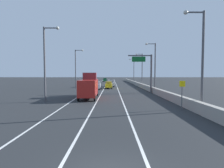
% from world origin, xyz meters
% --- Properties ---
extents(ground_plane, '(320.00, 320.00, 0.00)m').
position_xyz_m(ground_plane, '(0.00, 64.00, 0.00)').
color(ground_plane, '#26282B').
extents(lane_stripe_left, '(0.16, 130.00, 0.00)m').
position_xyz_m(lane_stripe_left, '(-5.50, 55.00, 0.00)').
color(lane_stripe_left, silver).
rests_on(lane_stripe_left, ground_plane).
extents(lane_stripe_center, '(0.16, 130.00, 0.00)m').
position_xyz_m(lane_stripe_center, '(-2.00, 55.00, 0.00)').
color(lane_stripe_center, silver).
rests_on(lane_stripe_center, ground_plane).
extents(lane_stripe_right, '(0.16, 130.00, 0.00)m').
position_xyz_m(lane_stripe_right, '(1.50, 55.00, 0.00)').
color(lane_stripe_right, silver).
rests_on(lane_stripe_right, ground_plane).
extents(jersey_barrier_right, '(0.60, 120.00, 1.10)m').
position_xyz_m(jersey_barrier_right, '(8.27, 40.00, 0.55)').
color(jersey_barrier_right, '#9E998E').
rests_on(jersey_barrier_right, ground_plane).
extents(overhead_sign_gantry, '(4.68, 0.36, 7.50)m').
position_xyz_m(overhead_sign_gantry, '(6.93, 29.05, 4.73)').
color(overhead_sign_gantry, '#47474C').
rests_on(overhead_sign_gantry, ground_plane).
extents(speed_advisory_sign, '(0.60, 0.11, 3.00)m').
position_xyz_m(speed_advisory_sign, '(7.37, 12.81, 1.76)').
color(speed_advisory_sign, '#4C4C51').
rests_on(speed_advisory_sign, ground_plane).
extents(lamp_post_right_near, '(2.14, 0.44, 10.01)m').
position_xyz_m(lamp_post_right_near, '(8.86, 12.17, 5.75)').
color(lamp_post_right_near, '#4C4C51').
rests_on(lamp_post_right_near, ground_plane).
extents(lamp_post_right_second, '(2.14, 0.44, 10.01)m').
position_xyz_m(lamp_post_right_second, '(8.49, 30.55, 5.75)').
color(lamp_post_right_second, '#4C4C51').
rests_on(lamp_post_right_second, ground_plane).
extents(lamp_post_right_third, '(2.14, 0.44, 10.01)m').
position_xyz_m(lamp_post_right_third, '(8.96, 48.93, 5.75)').
color(lamp_post_right_third, '#4C4C51').
rests_on(lamp_post_right_third, ground_plane).
extents(lamp_post_right_fourth, '(2.14, 0.44, 10.01)m').
position_xyz_m(lamp_post_right_fourth, '(8.68, 67.30, 5.75)').
color(lamp_post_right_fourth, '#4C4C51').
rests_on(lamp_post_right_fourth, ground_plane).
extents(lamp_post_left_near, '(2.14, 0.44, 10.01)m').
position_xyz_m(lamp_post_left_near, '(-8.67, 18.17, 5.75)').
color(lamp_post_left_near, '#4C4C51').
rests_on(lamp_post_left_near, ground_plane).
extents(lamp_post_left_mid, '(2.14, 0.44, 10.01)m').
position_xyz_m(lamp_post_left_mid, '(-9.01, 40.23, 5.75)').
color(lamp_post_left_mid, '#4C4C51').
rests_on(lamp_post_left_mid, ground_plane).
extents(car_white_0, '(1.97, 4.51, 1.96)m').
position_xyz_m(car_white_0, '(-3.65, 38.09, 0.97)').
color(car_white_0, white).
rests_on(car_white_0, ground_plane).
extents(car_green_1, '(1.99, 4.40, 1.93)m').
position_xyz_m(car_green_1, '(-3.47, 84.02, 0.96)').
color(car_green_1, '#196033').
rests_on(car_green_1, ground_plane).
extents(car_silver_2, '(2.10, 4.09, 1.91)m').
position_xyz_m(car_silver_2, '(-0.26, 47.02, 0.95)').
color(car_silver_2, '#B7B7BC').
rests_on(car_silver_2, ground_plane).
extents(car_yellow_3, '(1.83, 4.51, 1.88)m').
position_xyz_m(car_yellow_3, '(-0.79, 40.85, 0.94)').
color(car_yellow_3, gold).
rests_on(car_yellow_3, ground_plane).
extents(car_red_4, '(1.81, 4.60, 2.07)m').
position_xyz_m(car_red_4, '(-6.80, 46.41, 1.03)').
color(car_red_4, red).
rests_on(car_red_4, ground_plane).
extents(box_truck, '(2.65, 7.88, 3.95)m').
position_xyz_m(box_truck, '(-3.52, 21.85, 1.79)').
color(box_truck, '#A51E19').
rests_on(box_truck, ground_plane).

